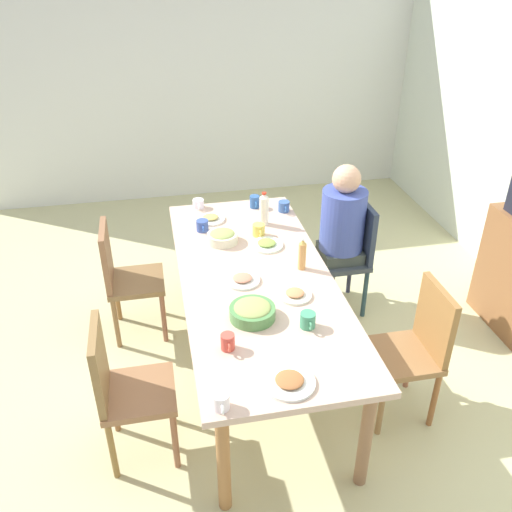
% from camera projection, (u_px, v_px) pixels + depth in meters
% --- Properties ---
extents(ground_plane, '(7.25, 7.25, 0.00)m').
position_uv_depth(ground_plane, '(256.00, 365.00, 3.86)').
color(ground_plane, '#BFBC89').
extents(wall_left, '(0.12, 4.88, 2.60)m').
position_uv_depth(wall_left, '(199.00, 79.00, 5.79)').
color(wall_left, silver).
rests_on(wall_left, ground_plane).
extents(dining_table, '(2.28, 0.96, 0.75)m').
position_uv_depth(dining_table, '(256.00, 286.00, 3.51)').
color(dining_table, '#CCAA93').
rests_on(dining_table, ground_plane).
extents(chair_0, '(0.40, 0.40, 0.90)m').
position_uv_depth(chair_0, '(415.00, 345.00, 3.26)').
color(chair_0, olive).
rests_on(chair_0, ground_plane).
extents(chair_1, '(0.40, 0.40, 0.90)m').
position_uv_depth(chair_1, '(124.00, 275.00, 3.93)').
color(chair_1, olive).
rests_on(chair_1, ground_plane).
extents(chair_2, '(0.40, 0.40, 0.90)m').
position_uv_depth(chair_2, '(350.00, 251.00, 4.22)').
color(chair_2, '#353E45').
rests_on(chair_2, ground_plane).
extents(person_2, '(0.33, 0.33, 1.22)m').
position_uv_depth(person_2, '(341.00, 226.00, 4.09)').
color(person_2, '#49473E').
rests_on(person_2, ground_plane).
extents(chair_3, '(0.40, 0.40, 0.90)m').
position_uv_depth(chair_3, '(123.00, 385.00, 2.97)').
color(chair_3, '#916440').
rests_on(chair_3, ground_plane).
extents(plate_0, '(0.23, 0.23, 0.04)m').
position_uv_depth(plate_0, '(267.00, 244.00, 3.80)').
color(plate_0, silver).
rests_on(plate_0, dining_table).
extents(plate_1, '(0.21, 0.21, 0.04)m').
position_uv_depth(plate_1, '(211.00, 219.00, 4.14)').
color(plate_1, silver).
rests_on(plate_1, dining_table).
extents(plate_2, '(0.26, 0.26, 0.04)m').
position_uv_depth(plate_2, '(289.00, 381.00, 2.64)').
color(plate_2, white).
rests_on(plate_2, dining_table).
extents(plate_3, '(0.22, 0.22, 0.04)m').
position_uv_depth(plate_3, '(242.00, 279.00, 3.42)').
color(plate_3, silver).
rests_on(plate_3, dining_table).
extents(plate_4, '(0.20, 0.20, 0.04)m').
position_uv_depth(plate_4, '(295.00, 294.00, 3.28)').
color(plate_4, silver).
rests_on(plate_4, dining_table).
extents(bowl_0, '(0.26, 0.26, 0.09)m').
position_uv_depth(bowl_0, '(252.00, 311.00, 3.08)').
color(bowl_0, '#4D8446').
rests_on(bowl_0, dining_table).
extents(bowl_1, '(0.22, 0.22, 0.09)m').
position_uv_depth(bowl_1, '(222.00, 237.00, 3.84)').
color(bowl_1, beige).
rests_on(bowl_1, dining_table).
extents(cup_0, '(0.12, 0.08, 0.08)m').
position_uv_depth(cup_0, '(221.00, 401.00, 2.49)').
color(cup_0, white).
rests_on(cup_0, dining_table).
extents(cup_1, '(0.11, 0.08, 0.10)m').
position_uv_depth(cup_1, '(255.00, 202.00, 4.32)').
color(cup_1, '#2F5897').
rests_on(cup_1, dining_table).
extents(cup_2, '(0.12, 0.09, 0.09)m').
position_uv_depth(cup_2, '(308.00, 320.00, 3.01)').
color(cup_2, '#3E8E66').
rests_on(cup_2, dining_table).
extents(cup_3, '(0.12, 0.09, 0.08)m').
position_uv_depth(cup_3, '(284.00, 206.00, 4.26)').
color(cup_3, '#3A5C9A').
rests_on(cup_3, dining_table).
extents(cup_4, '(0.12, 0.09, 0.07)m').
position_uv_depth(cup_4, '(198.00, 204.00, 4.32)').
color(cup_4, white).
rests_on(cup_4, dining_table).
extents(cup_5, '(0.12, 0.09, 0.08)m').
position_uv_depth(cup_5, '(202.00, 226.00, 3.98)').
color(cup_5, '#385098').
rests_on(cup_5, dining_table).
extents(cup_6, '(0.11, 0.07, 0.09)m').
position_uv_depth(cup_6, '(228.00, 342.00, 2.84)').
color(cup_6, '#C54739').
rests_on(cup_6, dining_table).
extents(cup_7, '(0.12, 0.09, 0.09)m').
position_uv_depth(cup_7, '(259.00, 230.00, 3.92)').
color(cup_7, '#DDC34F').
rests_on(cup_7, dining_table).
extents(bottle_0, '(0.07, 0.07, 0.26)m').
position_uv_depth(bottle_0, '(264.00, 209.00, 4.03)').
color(bottle_0, silver).
rests_on(bottle_0, dining_table).
extents(bottle_1, '(0.05, 0.05, 0.23)m').
position_uv_depth(bottle_1, '(302.00, 254.00, 3.50)').
color(bottle_1, tan).
rests_on(bottle_1, dining_table).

